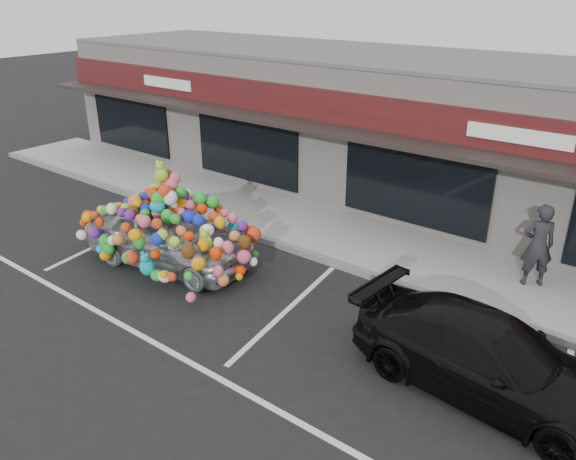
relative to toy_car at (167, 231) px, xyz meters
The scene contains 11 objects.
ground 1.19m from the toy_car, ahead, with size 90.00×90.00×0.00m, color black.
shop_building 8.47m from the toy_car, 84.62° to the left, with size 24.00×7.20×4.31m.
sidewalk 4.06m from the toy_car, 78.61° to the left, with size 26.00×3.00×0.15m, color #9A9A94.
kerb 2.65m from the toy_car, 71.87° to the left, with size 26.00×0.18×0.16m, color slate.
parking_stripe_left 2.57m from the toy_car, behind, with size 0.12×4.40×0.01m, color silver.
parking_stripe_mid 3.69m from the toy_car, ahead, with size 0.12×4.40×0.01m, color silver.
parking_stripe_right 9.03m from the toy_car, ahead, with size 0.12×4.40×0.01m, color silver.
lane_line 3.78m from the toy_car, 40.81° to the right, with size 14.00×0.12×0.01m, color silver.
toy_car is the anchor object (origin of this frame).
black_sedan 7.77m from the toy_car, ahead, with size 4.66×1.89×1.35m, color black.
pedestrian_a 8.45m from the toy_car, 29.40° to the left, with size 0.70×0.46×1.91m, color #232329.
Camera 1 is at (9.06, -7.80, 6.33)m, focal length 35.00 mm.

